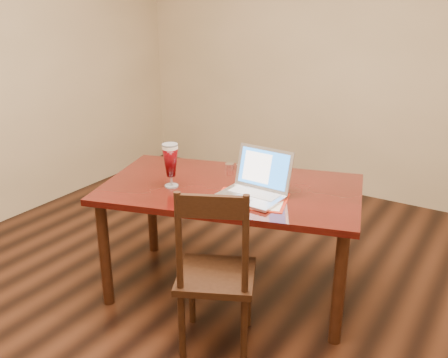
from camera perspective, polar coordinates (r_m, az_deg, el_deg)
The scene contains 4 objects.
ground at distance 3.07m, azimuth -2.83°, elevation -16.36°, with size 5.00×5.00×0.00m, color black.
room_shell at distance 2.46m, azimuth -3.59°, elevation 18.63°, with size 4.51×5.01×2.71m.
dining_table at distance 3.08m, azimuth 0.72°, elevation -2.21°, with size 1.74×1.28×1.00m.
dining_chair at distance 2.68m, azimuth -0.99°, elevation -10.80°, with size 0.53×0.52×0.96m.
Camera 1 is at (1.42, -2.00, 1.84)m, focal length 40.00 mm.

